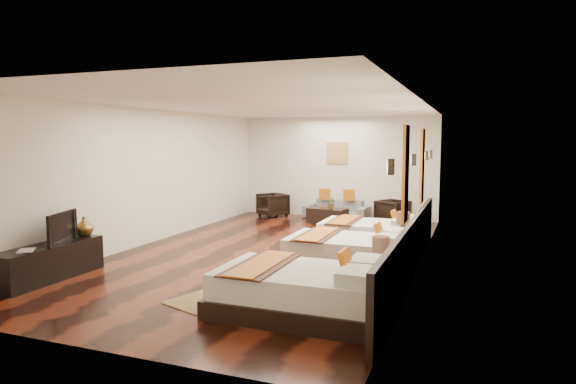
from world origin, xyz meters
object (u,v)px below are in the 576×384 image
at_px(tv, 57,228).
at_px(bed_mid, 351,252).
at_px(armchair_left, 273,205).
at_px(figurine, 84,226).
at_px(armchair_right, 393,212).
at_px(nightstand_a, 380,277).
at_px(table_plant, 331,203).
at_px(nightstand_b, 402,244).
at_px(sofa, 336,209).
at_px(book, 18,251).
at_px(coffee_table, 327,216).
at_px(bed_far, 372,234).
at_px(tv_console, 49,262).
at_px(bed_near, 307,291).

bearing_deg(tv, bed_mid, -79.93).
bearing_deg(armchair_left, figurine, -61.06).
bearing_deg(tv, armchair_right, -49.04).
distance_m(nightstand_a, table_plant, 6.00).
bearing_deg(nightstand_b, armchair_right, 101.25).
bearing_deg(sofa, book, -103.16).
bearing_deg(armchair_left, coffee_table, 17.51).
distance_m(bed_far, tv_console, 5.87).
bearing_deg(book, sofa, 72.04).
relative_size(bed_far, coffee_table, 2.03).
xyz_separation_m(tv, figurine, (-0.05, 0.61, -0.08)).
height_order(armchair_left, table_plant, table_plant).
distance_m(tv_console, coffee_table, 6.98).
bearing_deg(nightstand_b, bed_far, 125.94).
bearing_deg(sofa, nightstand_b, -56.37).
height_order(nightstand_b, figurine, nightstand_b).
relative_size(bed_mid, coffee_table, 2.12).
xyz_separation_m(bed_mid, tv, (-4.15, -2.17, 0.52)).
bearing_deg(table_plant, book, -111.07).
bearing_deg(sofa, tv, -104.36).
bearing_deg(nightstand_b, coffee_table, 124.85).
height_order(tv_console, armchair_right, armchair_right).
height_order(tv, armchair_left, tv).
bearing_deg(armchair_right, armchair_left, 115.10).
height_order(tv, table_plant, tv).
height_order(bed_near, nightstand_a, nightstand_a).
xyz_separation_m(bed_mid, armchair_left, (-3.40, 4.77, 0.05)).
distance_m(tv_console, armchair_left, 7.13).
bearing_deg(figurine, armchair_left, 82.88).
xyz_separation_m(nightstand_a, sofa, (-2.37, 6.50, -0.04)).
bearing_deg(coffee_table, armchair_left, 161.45).
relative_size(armchair_left, armchair_right, 1.03).
distance_m(nightstand_a, armchair_right, 6.06).
bearing_deg(coffee_table, figurine, -114.14).
distance_m(bed_near, nightstand_b, 3.18).
bearing_deg(bed_mid, bed_far, 90.03).
bearing_deg(bed_near, nightstand_a, 50.51).
distance_m(nightstand_a, figurine, 4.96).
height_order(book, armchair_left, armchair_left).
distance_m(nightstand_b, coffee_table, 4.16).
distance_m(bed_mid, armchair_right, 4.59).
xyz_separation_m(nightstand_b, armchair_left, (-4.15, 4.01, 0.02)).
bearing_deg(armchair_right, bed_far, -151.58).
relative_size(bed_mid, armchair_left, 2.92).
relative_size(tv, armchair_left, 1.18).
xyz_separation_m(figurine, table_plant, (2.69, 5.69, -0.16)).
height_order(bed_mid, nightstand_b, nightstand_b).
bearing_deg(table_plant, figurine, -115.29).
height_order(book, coffee_table, book).
distance_m(nightstand_a, nightstand_b, 2.19).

